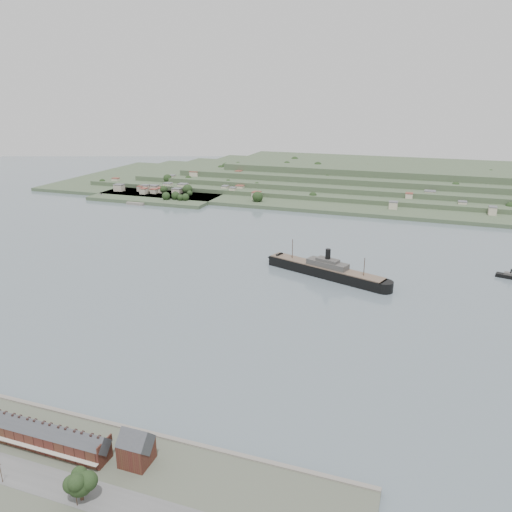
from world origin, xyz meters
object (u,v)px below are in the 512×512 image
(terrace_row, at_px, (41,435))
(steamship, at_px, (322,269))
(gabled_building, at_px, (136,448))
(fig_tree, at_px, (80,483))

(terrace_row, xyz_separation_m, steamship, (58.08, 214.38, -2.27))
(steamship, bearing_deg, gabled_building, -95.59)
(steamship, distance_m, fig_tree, 232.83)
(terrace_row, bearing_deg, fig_tree, -29.02)
(terrace_row, relative_size, gabled_building, 3.95)
(terrace_row, bearing_deg, gabled_building, 6.12)
(fig_tree, bearing_deg, steamship, 83.11)
(terrace_row, relative_size, fig_tree, 4.86)
(terrace_row, height_order, steamship, steamship)
(terrace_row, xyz_separation_m, gabled_building, (37.50, 4.02, 1.34))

